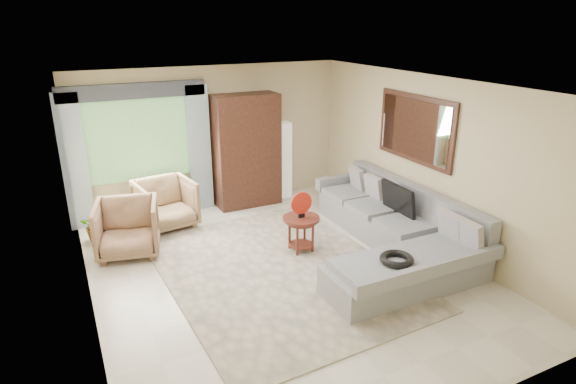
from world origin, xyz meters
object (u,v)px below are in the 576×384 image
sectional_sofa (394,235)px  potted_plant (97,225)px  coffee_table (301,233)px  armchair_right (166,204)px  armchair_left (128,228)px  floor_lamp (284,160)px  tv_screen (398,199)px  armoire (247,151)px

sectional_sofa → potted_plant: (-4.01, 2.44, -0.02)m
coffee_table → armchair_right: bearing=131.5°
coffee_table → sectional_sofa: bearing=-27.2°
armchair_left → floor_lamp: size_ratio=0.61×
tv_screen → potted_plant: (-4.28, 2.15, -0.46)m
coffee_table → armchair_left: (-2.37, 1.08, 0.12)m
coffee_table → armchair_left: size_ratio=0.62×
armchair_left → armchair_right: bearing=58.5°
floor_lamp → armchair_right: bearing=-169.1°
armchair_left → armoire: 2.74m
tv_screen → floor_lamp: 2.75m
armchair_left → potted_plant: bearing=131.0°
sectional_sofa → armoire: bearing=113.1°
armchair_right → floor_lamp: 2.52m
armchair_left → armoire: armoire is taller
armchair_right → armoire: bearing=4.8°
tv_screen → armchair_right: size_ratio=0.81×
coffee_table → floor_lamp: (0.82, 2.31, 0.45)m
potted_plant → armchair_left: bearing=-61.8°
tv_screen → floor_lamp: bearing=104.7°
armchair_right → potted_plant: armchair_right is taller
sectional_sofa → floor_lamp: 3.03m
armchair_left → armchair_right: size_ratio=1.00×
floor_lamp → potted_plant: bearing=-171.8°
potted_plant → coffee_table: bearing=-33.1°
potted_plant → tv_screen: bearing=-26.7°
armchair_left → potted_plant: size_ratio=1.73×
tv_screen → armchair_left: tv_screen is taller
sectional_sofa → armchair_left: (-3.63, 1.73, 0.13)m
potted_plant → floor_lamp: bearing=8.2°
armoire → floor_lamp: 0.86m
armchair_right → floor_lamp: bearing=1.7°
sectional_sofa → tv_screen: tv_screen is taller
sectional_sofa → armchair_right: size_ratio=3.79×
coffee_table → potted_plant: (-2.75, 1.80, -0.03)m
sectional_sofa → coffee_table: bearing=152.8°
sectional_sofa → coffee_table: size_ratio=6.15×
coffee_table → floor_lamp: floor_lamp is taller
tv_screen → armchair_right: (-3.15, 2.19, -0.30)m
sectional_sofa → floor_lamp: size_ratio=2.31×
tv_screen → floor_lamp: size_ratio=0.49×
tv_screen → armoire: armoire is taller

